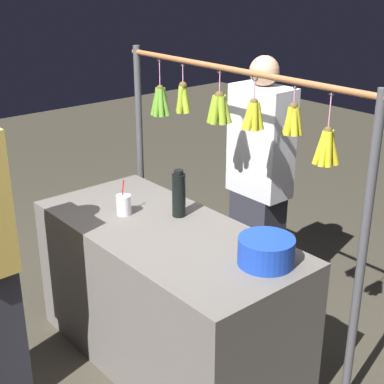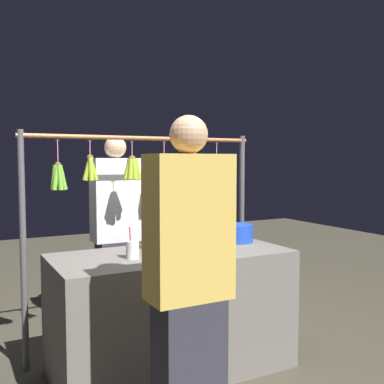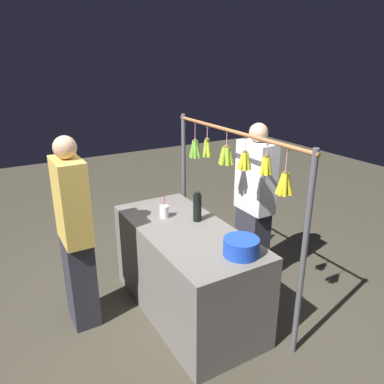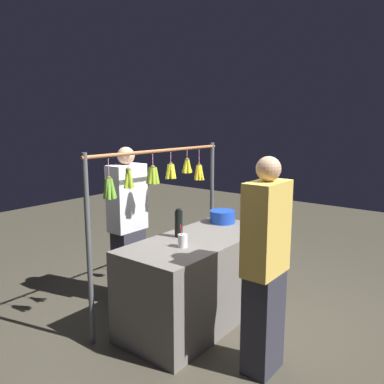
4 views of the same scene
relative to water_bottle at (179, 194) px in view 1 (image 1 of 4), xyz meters
name	(u,v)px [view 1 (image 1 of 4)]	position (x,y,z in m)	size (l,w,h in m)	color
ground_plane	(168,356)	(-0.09, 0.17, -0.95)	(12.00, 12.00, 0.00)	#3F3B2E
market_counter	(166,296)	(-0.09, 0.17, -0.54)	(1.60, 0.74, 0.82)	#66605B
display_rack	(230,146)	(-0.08, -0.31, 0.24)	(1.84, 0.14, 1.65)	#4C4C51
water_bottle	(179,194)	(0.00, 0.00, 0.00)	(0.08, 0.08, 0.27)	black
blue_bucket	(266,251)	(-0.69, 0.04, -0.06)	(0.27, 0.27, 0.13)	#1B41BA
drink_cup	(124,205)	(0.22, 0.22, -0.07)	(0.08, 0.08, 0.20)	silver
vendor_person	(259,188)	(0.02, -0.67, -0.14)	(0.39, 0.21, 1.64)	#2D2D38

